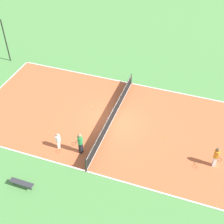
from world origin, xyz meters
TOP-DOWN VIEW (x-y plane):
  - ground_plane at (0.00, 0.00)m, footprint 80.00×80.00m
  - court_surface at (0.00, 0.00)m, footprint 10.59×21.62m
  - tennis_net at (0.00, 0.00)m, footprint 10.39×0.10m
  - bench at (-7.69, 3.30)m, footprint 0.36×1.60m
  - player_center_orange at (-1.96, -7.91)m, footprint 0.99×0.58m
  - player_near_white at (-3.92, 2.62)m, footprint 0.48×0.48m
  - player_far_green at (-3.81, 0.96)m, footprint 0.99×0.61m
  - tennis_ball_near_net at (1.03, 2.14)m, footprint 0.07×0.07m
  - tennis_ball_midcourt at (-0.46, -4.34)m, footprint 0.07×0.07m
  - fence_post_back_right at (5.02, 12.48)m, footprint 0.12×0.12m

SIDE VIEW (x-z plane):
  - ground_plane at x=0.00m, z-range 0.00..0.00m
  - court_surface at x=0.00m, z-range 0.00..0.02m
  - tennis_ball_near_net at x=1.03m, z-range 0.02..0.09m
  - tennis_ball_midcourt at x=-0.46m, z-range 0.02..0.09m
  - bench at x=-7.69m, z-range 0.16..0.61m
  - tennis_net at x=0.00m, z-range 0.03..1.06m
  - player_near_white at x=-3.92m, z-range 0.10..1.46m
  - player_center_orange at x=-1.96m, z-range 0.15..1.84m
  - player_far_green at x=-3.81m, z-range 0.16..1.95m
  - fence_post_back_right at x=5.02m, z-range 0.00..4.32m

